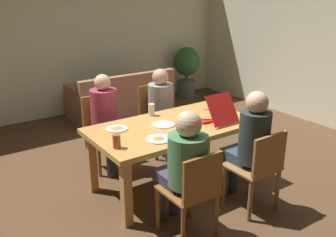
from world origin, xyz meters
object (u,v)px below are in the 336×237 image
(plate_0, at_px, (117,128))
(chair_0, at_px, (157,116))
(person_1, at_px, (249,140))
(plate_2, at_px, (163,125))
(drinking_glass_2, at_px, (117,141))
(person_0, at_px, (163,105))
(person_3, at_px, (106,115))
(chair_1, at_px, (258,168))
(couch, at_px, (122,100))
(plate_1, at_px, (158,139))
(drinking_glass_0, at_px, (185,125))
(dining_table, at_px, (173,133))
(person_2, at_px, (184,162))
(chair_2, at_px, (194,190))
(pizza_box_0, at_px, (209,115))
(potted_plant, at_px, (187,67))
(chair_3, at_px, (102,129))
(drinking_glass_1, at_px, (151,110))

(plate_0, bearing_deg, chair_0, 36.04)
(person_1, bearing_deg, plate_2, 120.74)
(chair_0, height_order, drinking_glass_2, chair_0)
(person_0, height_order, person_3, person_3)
(chair_1, height_order, couch, chair_1)
(plate_1, distance_m, plate_2, 0.41)
(plate_0, relative_size, drinking_glass_0, 2.14)
(person_0, height_order, plate_1, person_0)
(drinking_glass_0, bearing_deg, dining_table, 96.47)
(person_1, relative_size, person_2, 1.04)
(chair_0, distance_m, chair_2, 2.00)
(chair_1, xyz_separation_m, drinking_glass_0, (-0.37, 0.71, 0.32))
(pizza_box_0, distance_m, plate_2, 0.56)
(person_0, distance_m, couch, 1.77)
(plate_0, height_order, plate_1, same)
(plate_1, distance_m, potted_plant, 4.12)
(pizza_box_0, height_order, potted_plant, pizza_box_0)
(drinking_glass_2, bearing_deg, pizza_box_0, 6.27)
(person_1, bearing_deg, potted_plant, 61.32)
(chair_2, bearing_deg, chair_0, 66.03)
(dining_table, relative_size, chair_1, 2.11)
(person_1, distance_m, person_3, 1.75)
(drinking_glass_0, bearing_deg, person_2, -127.85)
(chair_0, distance_m, person_1, 1.70)
(chair_0, bearing_deg, pizza_box_0, -86.64)
(chair_3, bearing_deg, person_3, -90.00)
(chair_3, bearing_deg, plate_2, -69.35)
(plate_1, bearing_deg, person_0, 54.02)
(person_3, xyz_separation_m, couch, (1.09, 1.69, -0.41))
(person_0, bearing_deg, pizza_box_0, -86.04)
(plate_0, distance_m, drinking_glass_0, 0.72)
(chair_0, relative_size, person_3, 0.76)
(dining_table, height_order, person_1, person_1)
(dining_table, height_order, pizza_box_0, pizza_box_0)
(chair_1, height_order, pizza_box_0, pizza_box_0)
(dining_table, distance_m, person_2, 0.87)
(drinking_glass_0, distance_m, couch, 2.78)
(dining_table, bearing_deg, person_3, 118.22)
(chair_3, distance_m, plate_1, 1.21)
(chair_1, bearing_deg, pizza_box_0, 85.99)
(plate_1, xyz_separation_m, couch, (1.03, 2.74, -0.45))
(drinking_glass_1, bearing_deg, pizza_box_0, -44.51)
(plate_0, xyz_separation_m, drinking_glass_1, (0.54, 0.17, 0.06))
(chair_3, xyz_separation_m, pizza_box_0, (0.87, -0.99, 0.29))
(person_0, distance_m, person_1, 1.53)
(plate_2, bearing_deg, couch, 72.46)
(person_2, bearing_deg, plate_0, 98.44)
(chair_2, relative_size, person_3, 0.72)
(chair_0, xyz_separation_m, person_0, (-0.00, -0.15, 0.19))
(person_2, relative_size, drinking_glass_0, 10.93)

